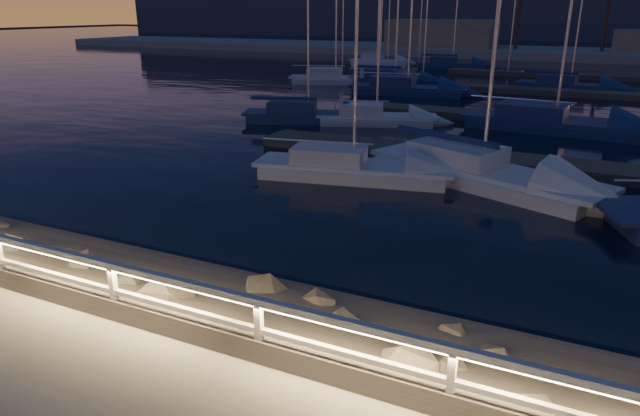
{
  "coord_description": "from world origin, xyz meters",
  "views": [
    {
      "loc": [
        2.21,
        -6.56,
        5.21
      ],
      "look_at": [
        -2.87,
        4.0,
        1.12
      ],
      "focal_mm": 32.0,
      "sensor_mm": 36.0,
      "label": 1
    }
  ],
  "objects_px": {
    "sailboat_n": "(451,64)",
    "sailboat_j": "(404,88)",
    "sailboat_i": "(392,80)",
    "sailboat_c": "(477,170)",
    "sailboat_m": "(379,61)",
    "sailboat_g": "(550,122)",
    "sailboat_k": "(567,85)",
    "sailboat_b": "(348,166)",
    "sailboat_e": "(333,78)",
    "sailboat_f": "(305,114)",
    "sailboat_a": "(373,117)",
    "guard_rail": "(377,345)"
  },
  "relations": [
    {
      "from": "sailboat_e",
      "to": "sailboat_n",
      "type": "xyz_separation_m",
      "value": [
        5.59,
        17.31,
        -0.03
      ]
    },
    {
      "from": "sailboat_g",
      "to": "sailboat_k",
      "type": "distance_m",
      "value": 16.7
    },
    {
      "from": "sailboat_c",
      "to": "sailboat_b",
      "type": "bearing_deg",
      "value": -138.65
    },
    {
      "from": "sailboat_i",
      "to": "sailboat_j",
      "type": "relative_size",
      "value": 0.91
    },
    {
      "from": "sailboat_f",
      "to": "sailboat_j",
      "type": "bearing_deg",
      "value": 63.66
    },
    {
      "from": "sailboat_f",
      "to": "sailboat_i",
      "type": "bearing_deg",
      "value": 73.63
    },
    {
      "from": "sailboat_j",
      "to": "sailboat_n",
      "type": "height_order",
      "value": "sailboat_j"
    },
    {
      "from": "guard_rail",
      "to": "sailboat_g",
      "type": "xyz_separation_m",
      "value": [
        0.34,
        24.22,
        -0.91
      ]
    },
    {
      "from": "sailboat_c",
      "to": "sailboat_m",
      "type": "relative_size",
      "value": 1.28
    },
    {
      "from": "sailboat_f",
      "to": "sailboat_n",
      "type": "xyz_separation_m",
      "value": [
        -0.05,
        33.4,
        0.01
      ]
    },
    {
      "from": "sailboat_a",
      "to": "sailboat_j",
      "type": "distance_m",
      "value": 11.77
    },
    {
      "from": "sailboat_e",
      "to": "sailboat_j",
      "type": "height_order",
      "value": "sailboat_j"
    },
    {
      "from": "sailboat_j",
      "to": "guard_rail",
      "type": "bearing_deg",
      "value": -80.16
    },
    {
      "from": "sailboat_b",
      "to": "sailboat_m",
      "type": "bearing_deg",
      "value": 97.38
    },
    {
      "from": "sailboat_j",
      "to": "sailboat_k",
      "type": "xyz_separation_m",
      "value": [
        10.43,
        7.37,
        -0.05
      ]
    },
    {
      "from": "guard_rail",
      "to": "sailboat_i",
      "type": "height_order",
      "value": "sailboat_i"
    },
    {
      "from": "sailboat_a",
      "to": "sailboat_b",
      "type": "xyz_separation_m",
      "value": [
        2.8,
        -9.99,
        0.01
      ]
    },
    {
      "from": "sailboat_a",
      "to": "sailboat_c",
      "type": "relative_size",
      "value": 0.73
    },
    {
      "from": "guard_rail",
      "to": "sailboat_c",
      "type": "bearing_deg",
      "value": 95.0
    },
    {
      "from": "sailboat_i",
      "to": "sailboat_e",
      "type": "bearing_deg",
      "value": -174.56
    },
    {
      "from": "sailboat_b",
      "to": "sailboat_m",
      "type": "height_order",
      "value": "sailboat_b"
    },
    {
      "from": "sailboat_c",
      "to": "sailboat_i",
      "type": "relative_size",
      "value": 1.14
    },
    {
      "from": "sailboat_g",
      "to": "sailboat_m",
      "type": "relative_size",
      "value": 1.33
    },
    {
      "from": "sailboat_m",
      "to": "guard_rail",
      "type": "bearing_deg",
      "value": -78.68
    },
    {
      "from": "sailboat_e",
      "to": "sailboat_i",
      "type": "relative_size",
      "value": 1.0
    },
    {
      "from": "sailboat_b",
      "to": "sailboat_g",
      "type": "distance_m",
      "value": 13.58
    },
    {
      "from": "sailboat_b",
      "to": "sailboat_e",
      "type": "distance_m",
      "value": 27.85
    },
    {
      "from": "sailboat_i",
      "to": "sailboat_n",
      "type": "bearing_deg",
      "value": 83.36
    },
    {
      "from": "guard_rail",
      "to": "sailboat_j",
      "type": "xyz_separation_m",
      "value": [
        -10.28,
        33.55,
        -0.91
      ]
    },
    {
      "from": "sailboat_b",
      "to": "sailboat_e",
      "type": "xyz_separation_m",
      "value": [
        -12.04,
        25.11,
        0.04
      ]
    },
    {
      "from": "sailboat_j",
      "to": "sailboat_g",
      "type": "bearing_deg",
      "value": -48.48
    },
    {
      "from": "sailboat_g",
      "to": "sailboat_j",
      "type": "relative_size",
      "value": 1.08
    },
    {
      "from": "sailboat_i",
      "to": "sailboat_m",
      "type": "height_order",
      "value": "sailboat_i"
    },
    {
      "from": "sailboat_c",
      "to": "sailboat_j",
      "type": "xyz_separation_m",
      "value": [
        -9.1,
        20.12,
        0.01
      ]
    },
    {
      "from": "sailboat_g",
      "to": "sailboat_j",
      "type": "distance_m",
      "value": 14.13
    },
    {
      "from": "sailboat_i",
      "to": "sailboat_m",
      "type": "distance_m",
      "value": 18.63
    },
    {
      "from": "sailboat_g",
      "to": "sailboat_k",
      "type": "bearing_deg",
      "value": 95.72
    },
    {
      "from": "guard_rail",
      "to": "sailboat_e",
      "type": "distance_m",
      "value": 41.02
    },
    {
      "from": "sailboat_a",
      "to": "sailboat_f",
      "type": "height_order",
      "value": "sailboat_f"
    },
    {
      "from": "sailboat_b",
      "to": "sailboat_k",
      "type": "distance_m",
      "value": 29.5
    },
    {
      "from": "sailboat_b",
      "to": "sailboat_g",
      "type": "bearing_deg",
      "value": 53.16
    },
    {
      "from": "sailboat_c",
      "to": "sailboat_m",
      "type": "bearing_deg",
      "value": 137.12
    },
    {
      "from": "sailboat_n",
      "to": "sailboat_j",
      "type": "bearing_deg",
      "value": -92.42
    },
    {
      "from": "sailboat_b",
      "to": "sailboat_j",
      "type": "height_order",
      "value": "sailboat_j"
    },
    {
      "from": "sailboat_f",
      "to": "sailboat_k",
      "type": "bearing_deg",
      "value": 39.82
    },
    {
      "from": "sailboat_b",
      "to": "sailboat_k",
      "type": "bearing_deg",
      "value": 67.56
    },
    {
      "from": "sailboat_a",
      "to": "sailboat_e",
      "type": "xyz_separation_m",
      "value": [
        -9.23,
        15.13,
        0.05
      ]
    },
    {
      "from": "sailboat_b",
      "to": "sailboat_i",
      "type": "distance_m",
      "value": 26.9
    },
    {
      "from": "sailboat_a",
      "to": "sailboat_b",
      "type": "height_order",
      "value": "sailboat_b"
    },
    {
      "from": "sailboat_c",
      "to": "sailboat_n",
      "type": "xyz_separation_m",
      "value": [
        -10.76,
        40.96,
        -0.03
      ]
    }
  ]
}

